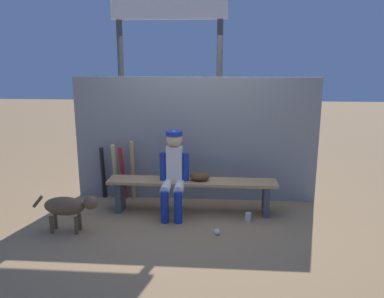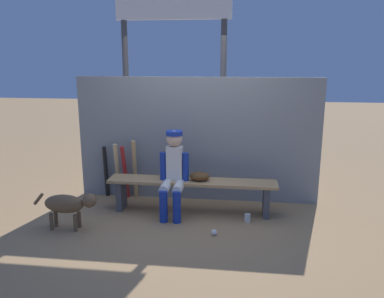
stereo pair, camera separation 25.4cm
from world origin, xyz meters
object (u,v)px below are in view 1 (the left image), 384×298
player_seated (173,171)px  baseball_glove (200,176)px  bat_wood_natural (115,172)px  bat_aluminum_red (123,173)px  cup_on_bench (174,176)px  bat_wood_tan (133,170)px  scoreboard (173,21)px  baseball (217,232)px  bat_aluminum_black (103,173)px  cup_on_ground (248,217)px  dog (69,207)px  dugout_bench (192,188)px

player_seated → baseball_glove: player_seated is taller
baseball_glove → bat_wood_natural: size_ratio=0.31×
bat_aluminum_red → cup_on_bench: bearing=-26.2°
bat_aluminum_red → cup_on_bench: size_ratio=7.79×
bat_wood_tan → scoreboard: size_ratio=0.24×
bat_wood_natural → baseball: (1.57, -1.10, -0.41)m
bat_aluminum_black → scoreboard: scoreboard is taller
cup_on_ground → scoreboard: bearing=128.2°
baseball → scoreboard: bearing=111.4°
player_seated → bat_aluminum_black: player_seated is taller
bat_wood_tan → bat_aluminum_red: (-0.15, -0.02, -0.04)m
bat_wood_natural → dog: (-0.28, -1.15, -0.11)m
bat_aluminum_red → bat_wood_natural: 0.12m
cup_on_ground → bat_aluminum_black: bearing=162.2°
bat_aluminum_red → scoreboard: scoreboard is taller
dugout_bench → player_seated: bearing=-155.0°
dugout_bench → cup_on_ground: (0.78, -0.24, -0.31)m
dog → bat_aluminum_black: bearing=86.9°
bat_aluminum_black → dugout_bench: bearing=-18.2°
dugout_bench → cup_on_ground: 0.88m
baseball_glove → bat_wood_tan: size_ratio=0.30×
bat_aluminum_red → bat_aluminum_black: 0.33m
bat_wood_tan → bat_wood_natural: 0.27m
cup_on_ground → scoreboard: scoreboard is taller
bat_aluminum_red → scoreboard: 2.55m
bat_aluminum_red → bat_wood_tan: bearing=6.9°
dugout_bench → bat_aluminum_black: bat_aluminum_black is taller
baseball_glove → cup_on_bench: size_ratio=2.55×
bat_aluminum_black → scoreboard: 2.65m
baseball_glove → baseball: bearing=-69.8°
player_seated → bat_aluminum_black: 1.33m
player_seated → baseball_glove: bearing=18.0°
baseball_glove → bat_wood_natural: bat_wood_natural is taller
player_seated → bat_aluminum_black: bearing=153.7°
cup_on_bench → dog: (-1.23, -0.75, -0.20)m
bat_aluminum_black → dog: (-0.07, -1.22, -0.07)m
baseball_glove → baseball: (0.26, -0.70, -0.50)m
bat_aluminum_red → dugout_bench: bearing=-20.7°
dugout_bench → dog: 1.67m
player_seated → cup_on_ground: 1.19m
player_seated → cup_on_bench: size_ratio=10.71×
scoreboard → dog: bearing=-118.1°
cup_on_bench → dog: size_ratio=0.13×
dog → baseball_glove: bearing=25.1°
cup_on_bench → player_seated: bearing=-83.4°
dugout_bench → cup_on_bench: (-0.26, 0.00, 0.16)m
player_seated → dog: size_ratio=1.40×
bat_aluminum_red → cup_on_bench: (0.84, -0.41, 0.10)m
scoreboard → dog: (-1.08, -2.02, -2.39)m
player_seated → bat_aluminum_black: size_ratio=1.44×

